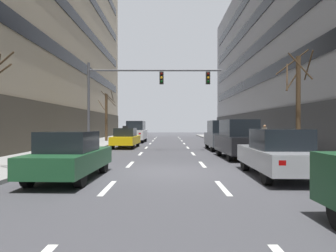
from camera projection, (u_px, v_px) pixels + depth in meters
The scene contains 27 objects.
ground_plane at pixel (165, 171), 11.41m from camera, with size 120.00×120.00×0.00m, color #424247.
lane_stripe_l1_s3 at pixel (107, 188), 8.41m from camera, with size 0.16×2.00×0.01m, color silver.
lane_stripe_l1_s4 at pixel (130, 164), 13.41m from camera, with size 0.16×2.00×0.01m, color silver.
lane_stripe_l1_s5 at pixel (140, 154), 18.41m from camera, with size 0.16×2.00×0.01m, color silver.
lane_stripe_l1_s6 at pixel (146, 148), 23.41m from camera, with size 0.16×2.00×0.01m, color silver.
lane_stripe_l1_s7 at pixel (150, 144), 28.41m from camera, with size 0.16×2.00×0.01m, color silver.
lane_stripe_l1_s8 at pixel (152, 141), 33.41m from camera, with size 0.16×2.00×0.01m, color silver.
lane_stripe_l1_s9 at pixel (154, 139), 38.41m from camera, with size 0.16×2.00×0.01m, color silver.
lane_stripe_l1_s10 at pixel (156, 137), 43.41m from camera, with size 0.16×2.00×0.01m, color silver.
lane_stripe_l2_s3 at pixel (222, 188), 8.42m from camera, with size 0.16×2.00×0.01m, color silver.
lane_stripe_l2_s4 at pixel (202, 164), 13.42m from camera, with size 0.16×2.00×0.01m, color silver.
lane_stripe_l2_s5 at pixel (192, 154), 18.42m from camera, with size 0.16×2.00×0.01m, color silver.
lane_stripe_l2_s6 at pixel (187, 148), 23.42m from camera, with size 0.16×2.00×0.01m, color silver.
lane_stripe_l2_s7 at pixel (184, 144), 28.42m from camera, with size 0.16×2.00×0.01m, color silver.
lane_stripe_l2_s8 at pixel (181, 141), 33.42m from camera, with size 0.16×2.00×0.01m, color silver.
lane_stripe_l2_s9 at pixel (179, 139), 38.42m from camera, with size 0.16×2.00×0.01m, color silver.
lane_stripe_l2_s10 at pixel (178, 137), 43.42m from camera, with size 0.16×2.00×0.01m, color silver.
car_driving_0 at pixel (136, 132), 30.57m from camera, with size 2.06×4.65×2.22m.
car_driving_1 at pixel (70, 156), 9.71m from camera, with size 1.92×4.31×1.60m.
taxi_driving_2 at pixel (125, 138), 23.07m from camera, with size 1.92×4.25×1.74m.
car_parked_1 at pixel (278, 153), 10.16m from camera, with size 1.96×4.49×1.67m.
car_parked_2 at pixel (238, 139), 15.94m from camera, with size 1.93×4.38×2.10m.
car_parked_3 at pixel (220, 135), 21.25m from camera, with size 1.88×4.42×2.13m.
traffic_signal_0 at pixel (136, 87), 20.01m from camera, with size 9.17×0.35×5.94m.
street_tree_0 at pixel (297, 102), 14.42m from camera, with size 1.69×1.60×5.60m.
street_tree_2 at pixel (106, 116), 31.03m from camera, with size 1.97×1.70×5.31m.
pedestrian_0 at pixel (264, 134), 22.83m from camera, with size 0.46×0.35×1.69m.
Camera 1 is at (0.08, -11.41, 1.81)m, focal length 31.33 mm.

